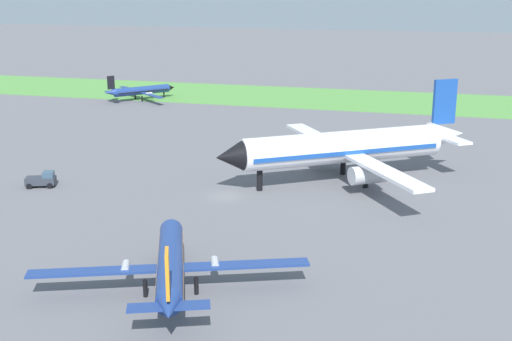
# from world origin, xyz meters

# --- Properties ---
(ground_plane) EXTENTS (600.00, 600.00, 0.00)m
(ground_plane) POSITION_xyz_m (0.00, 0.00, 0.00)
(ground_plane) COLOR slate
(grass_taxiway_strip) EXTENTS (360.00, 28.00, 0.08)m
(grass_taxiway_strip) POSITION_xyz_m (0.00, 73.10, 0.04)
(grass_taxiway_strip) COLOR #549342
(grass_taxiway_strip) RESTS_ON ground_plane
(airplane_foreground_turboprop) EXTENTS (21.84, 18.93, 6.88)m
(airplane_foreground_turboprop) POSITION_xyz_m (3.55, -26.00, 2.52)
(airplane_foreground_turboprop) COLOR navy
(airplane_foreground_turboprop) RESTS_ON ground_plane
(airplane_taxiing_turboprop) EXTENTS (15.77, 14.11, 5.82)m
(airplane_taxiing_turboprop) POSITION_xyz_m (-39.10, 60.09, 2.13)
(airplane_taxiing_turboprop) COLOR navy
(airplane_taxiing_turboprop) RESTS_ON ground_plane
(airplane_midfield_jet) EXTENTS (30.77, 30.61, 12.54)m
(airplane_midfield_jet) POSITION_xyz_m (12.90, 9.84, 4.52)
(airplane_midfield_jet) COLOR white
(airplane_midfield_jet) RESTS_ON ground_plane
(pushback_tug_near_gate) EXTENTS (4.00, 3.06, 1.95)m
(pushback_tug_near_gate) POSITION_xyz_m (-23.46, -2.61, 0.91)
(pushback_tug_near_gate) COLOR #2D333D
(pushback_tug_near_gate) RESTS_ON ground_plane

